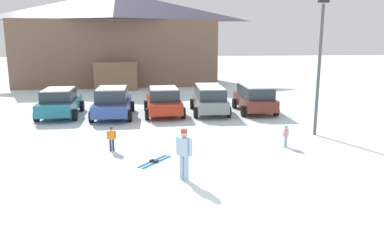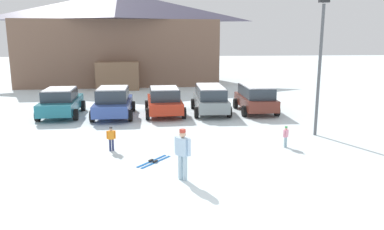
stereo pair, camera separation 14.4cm
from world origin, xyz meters
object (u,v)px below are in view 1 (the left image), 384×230
ski_lodge (118,38)px  parked_grey_wagon (209,98)px  parked_red_sedan (164,101)px  skier_adult_in_blue_parka (184,152)px  parked_maroon_van (255,97)px  parked_teal_hatchback (60,102)px  skier_child_in_pink_snowsuit (286,135)px  parked_blue_hatchback (113,102)px  skier_child_in_orange_jacket (112,138)px  pair_of_skis (155,161)px  lamp_post (320,61)px

ski_lodge → parked_grey_wagon: 17.35m
parked_red_sedan → skier_adult_in_blue_parka: 10.36m
ski_lodge → parked_maroon_van: (9.31, -15.70, -3.53)m
parked_teal_hatchback → skier_child_in_pink_snowsuit: size_ratio=5.03×
parked_maroon_van → skier_adult_in_blue_parka: skier_adult_in_blue_parka is taller
parked_blue_hatchback → skier_child_in_orange_jacket: parked_blue_hatchback is taller
parked_red_sedan → pair_of_skis: bearing=-94.3°
parked_blue_hatchback → parked_red_sedan: bearing=6.3°
ski_lodge → parked_red_sedan: 16.72m
lamp_post → parked_grey_wagon: bearing=126.3°
parked_grey_wagon → skier_child_in_pink_snowsuit: parked_grey_wagon is taller
skier_child_in_orange_jacket → pair_of_skis: bearing=-42.6°
skier_child_in_pink_snowsuit → skier_child_in_orange_jacket: bearing=178.2°
skier_child_in_orange_jacket → skier_child_in_pink_snowsuit: bearing=-1.8°
parked_red_sedan → skier_adult_in_blue_parka: skier_adult_in_blue_parka is taller
parked_grey_wagon → parked_blue_hatchback: bearing=-174.7°
parked_red_sedan → lamp_post: bearing=-38.2°
parked_maroon_van → pair_of_skis: 10.68m
skier_child_in_pink_snowsuit → pair_of_skis: (-5.44, -1.32, -0.48)m
ski_lodge → parked_red_sedan: bearing=-76.6°
ski_lodge → pair_of_skis: ski_lodge is taller
skier_adult_in_blue_parka → lamp_post: 8.61m
skier_child_in_orange_jacket → pair_of_skis: 2.34m
pair_of_skis → parked_red_sedan: bearing=85.7°
parked_maroon_van → ski_lodge: bearing=120.7°
parked_teal_hatchback → parked_blue_hatchback: parked_blue_hatchback is taller
ski_lodge → parked_blue_hatchback: 16.61m
parked_blue_hatchback → parked_maroon_van: size_ratio=1.06×
parked_maroon_van → skier_child_in_orange_jacket: bearing=-137.7°
parked_grey_wagon → lamp_post: 7.40m
parked_teal_hatchback → parked_blue_hatchback: 3.08m
pair_of_skis → parked_blue_hatchback: bearing=105.4°
parked_teal_hatchback → pair_of_skis: bearing=-58.7°
ski_lodge → lamp_post: ski_lodge is taller
pair_of_skis → ski_lodge: bearing=97.4°
ski_lodge → parked_maroon_van: bearing=-59.3°
lamp_post → parked_teal_hatchback: bearing=156.4°
skier_adult_in_blue_parka → skier_child_in_orange_jacket: (-2.61, 3.39, -0.38)m
skier_child_in_orange_jacket → lamp_post: 9.75m
skier_adult_in_blue_parka → pair_of_skis: (-0.93, 1.85, -0.92)m
ski_lodge → lamp_post: 23.82m
parked_blue_hatchback → parked_teal_hatchback: bearing=170.2°
parked_blue_hatchback → parked_red_sedan: (2.90, 0.32, -0.03)m
ski_lodge → parked_blue_hatchback: ski_lodge is taller
parked_grey_wagon → skier_child_in_pink_snowsuit: size_ratio=5.10×
parked_grey_wagon → pair_of_skis: 9.39m
parked_maroon_van → skier_child_in_pink_snowsuit: 7.41m
parked_red_sedan → skier_child_in_pink_snowsuit: (4.80, -7.19, -0.32)m
parked_maroon_van → skier_child_in_orange_jacket: 10.61m
ski_lodge → skier_child_in_pink_snowsuit: 24.92m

